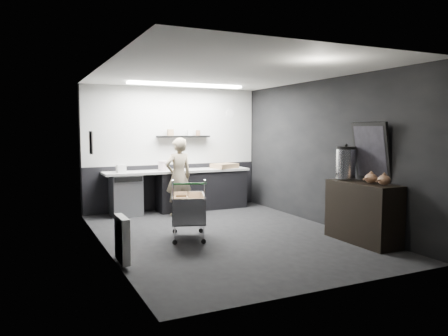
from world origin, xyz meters
name	(u,v)px	position (x,y,z in m)	size (l,w,h in m)	color
floor	(226,235)	(0.00, 0.00, 0.00)	(5.50, 5.50, 0.00)	black
ceiling	(226,73)	(0.00, 0.00, 2.70)	(5.50, 5.50, 0.00)	silver
wall_back	(173,149)	(0.00, 2.75, 1.35)	(5.50, 5.50, 0.00)	black
wall_front	(334,169)	(0.00, -2.75, 1.35)	(5.50, 5.50, 0.00)	black
wall_left	(103,159)	(-2.00, 0.00, 1.35)	(5.50, 5.50, 0.00)	black
wall_right	(323,153)	(2.00, 0.00, 1.35)	(5.50, 5.50, 0.00)	black
kitchen_wall_panel	(173,126)	(0.00, 2.73, 1.85)	(3.95, 0.02, 1.70)	#BBBBB6
dado_panel	(174,186)	(0.00, 2.73, 0.50)	(3.95, 0.02, 1.00)	black
floating_shelf	(183,136)	(0.20, 2.62, 1.62)	(1.20, 0.22, 0.04)	black
wall_clock	(230,113)	(1.40, 2.72, 2.15)	(0.20, 0.20, 0.03)	silver
poster	(91,143)	(-1.98, 1.30, 1.55)	(0.02, 0.30, 0.40)	white
poster_red_band	(91,139)	(-1.98, 1.30, 1.62)	(0.01, 0.22, 0.10)	red
radiator	(122,239)	(-1.94, -0.90, 0.35)	(0.10, 0.50, 0.60)	silver
ceiling_strip	(187,85)	(0.00, 1.85, 2.67)	(2.40, 0.20, 0.04)	white
prep_counter	(184,190)	(0.14, 2.42, 0.46)	(3.20, 0.61, 0.90)	black
person	(179,177)	(-0.15, 1.97, 0.80)	(0.59, 0.38, 1.61)	#B9AF92
shopping_cart	(188,210)	(-0.66, 0.06, 0.46)	(0.79, 1.05, 0.97)	silver
sideboard	(362,204)	(1.75, -1.31, 0.60)	(0.54, 1.27, 1.90)	black
fire_extinguisher	(122,240)	(-1.85, -0.46, 0.23)	(0.14, 0.14, 0.47)	red
cardboard_box	(224,166)	(1.09, 2.37, 0.95)	(0.53, 0.40, 0.11)	#91714D
pink_tub	(163,166)	(-0.33, 2.42, 1.00)	(0.21, 0.21, 0.21)	beige
white_container	(121,169)	(-1.24, 2.37, 0.98)	(0.18, 0.14, 0.16)	silver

